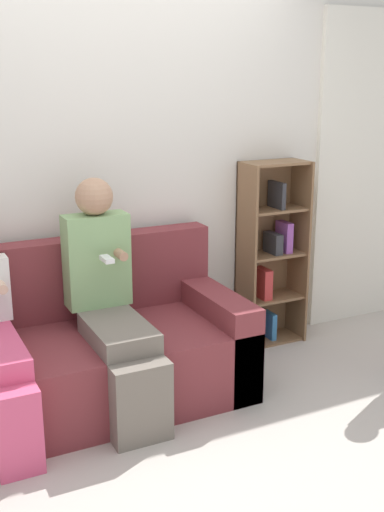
% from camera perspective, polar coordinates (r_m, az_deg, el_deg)
% --- Properties ---
extents(ground_plane, '(14.00, 14.00, 0.00)m').
position_cam_1_polar(ground_plane, '(3.55, -1.00, -15.26)').
color(ground_plane, '#BCB2A8').
extents(back_wall, '(10.00, 0.06, 2.55)m').
position_cam_1_polar(back_wall, '(3.99, -7.23, 7.70)').
color(back_wall, silver).
rests_on(back_wall, ground_plane).
extents(curtain_panel, '(0.76, 0.04, 2.28)m').
position_cam_1_polar(curtain_panel, '(4.93, 14.61, 7.26)').
color(curtain_panel, silver).
rests_on(curtain_panel, ground_plane).
extents(couch, '(1.89, 0.86, 0.90)m').
position_cam_1_polar(couch, '(3.73, -10.04, -8.80)').
color(couch, maroon).
rests_on(couch, ground_plane).
extents(adult_seated, '(0.36, 0.82, 1.28)m').
position_cam_1_polar(adult_seated, '(3.56, -7.28, -3.61)').
color(adult_seated, '#70665B').
rests_on(adult_seated, ground_plane).
extents(bookshelf, '(0.45, 0.26, 1.28)m').
position_cam_1_polar(bookshelf, '(4.48, 6.88, -0.06)').
color(bookshelf, brown).
rests_on(bookshelf, ground_plane).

